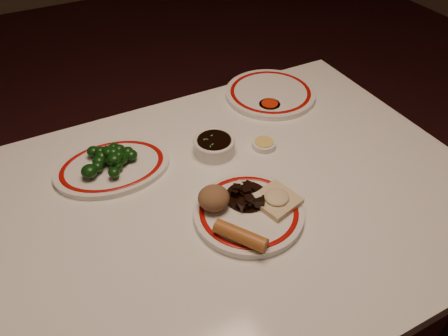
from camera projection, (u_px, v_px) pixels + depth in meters
dining_table at (232, 220)px, 1.10m from camera, size 1.20×0.90×0.75m
main_plate at (249, 213)px, 0.98m from camera, size 0.29×0.29×0.02m
rice_mound at (214, 198)px, 0.97m from camera, size 0.07×0.07×0.05m
spring_roll at (240, 236)px, 0.90m from camera, size 0.09×0.11×0.03m
fried_wonton at (276, 199)px, 0.99m from camera, size 0.11×0.11×0.03m
stirfry_heap at (248, 196)px, 0.99m from camera, size 0.10×0.10×0.03m
broccoli_plate at (113, 167)px, 1.10m from camera, size 0.31×0.28×0.02m
broccoli_pile at (111, 157)px, 1.08m from camera, size 0.15×0.13×0.05m
soy_bowl at (214, 146)px, 1.14m from camera, size 0.11×0.11×0.04m
sweet_sour_dish at (270, 106)px, 1.31m from camera, size 0.06×0.06×0.02m
mustard_dish at (264, 144)px, 1.17m from camera, size 0.06×0.06×0.02m
far_plate at (270, 93)px, 1.36m from camera, size 0.29×0.29×0.02m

